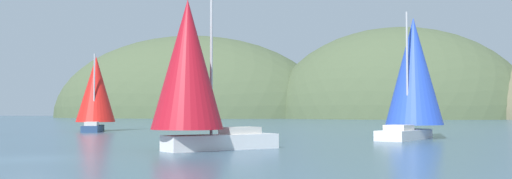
# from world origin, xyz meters

# --- Properties ---
(ground_plane) EXTENTS (360.00, 360.00, 0.00)m
(ground_plane) POSITION_xyz_m (0.00, 0.00, 0.00)
(ground_plane) COLOR #426075
(headland_center) EXTENTS (66.87, 44.00, 47.62)m
(headland_center) POSITION_xyz_m (5.00, 135.00, 0.00)
(headland_center) COLOR #4C5B3D
(headland_center) RESTS_ON ground_plane
(headland_left) EXTENTS (85.77, 44.00, 47.86)m
(headland_left) POSITION_xyz_m (-55.00, 135.00, 0.00)
(headland_left) COLOR #4C5B3D
(headland_left) RESTS_ON ground_plane
(sailboat_crimson_sail) EXTENTS (6.11, 6.92, 7.64)m
(sailboat_crimson_sail) POSITION_xyz_m (4.38, 6.34, 3.90)
(sailboat_crimson_sail) COLOR white
(sailboat_crimson_sail) RESTS_ON ground_plane
(sailboat_red_spinnaker) EXTENTS (5.24, 7.01, 7.47)m
(sailboat_red_spinnaker) POSITION_xyz_m (-16.19, 29.50, 3.89)
(sailboat_red_spinnaker) COLOR navy
(sailboat_red_spinnaker) RESTS_ON ground_plane
(sailboat_blue_spinnaker) EXTENTS (5.01, 7.84, 8.87)m
(sailboat_blue_spinnaker) POSITION_xyz_m (14.16, 23.02, 4.51)
(sailboat_blue_spinnaker) COLOR white
(sailboat_blue_spinnaker) RESTS_ON ground_plane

